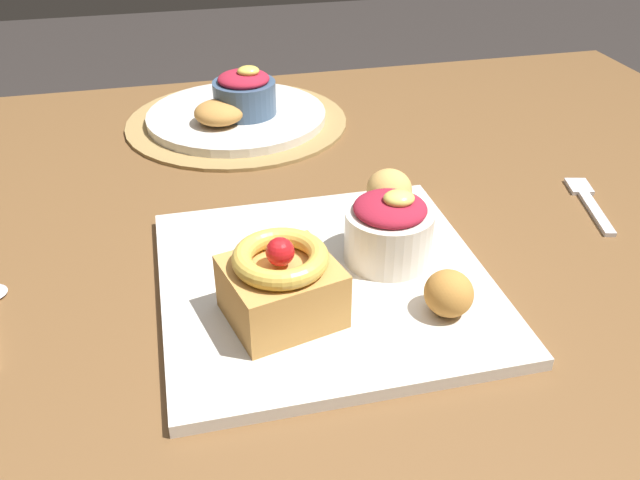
{
  "coord_description": "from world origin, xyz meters",
  "views": [
    {
      "loc": [
        -0.15,
        -0.57,
        1.11
      ],
      "look_at": [
        -0.03,
        -0.06,
        0.77
      ],
      "focal_mm": 37.68,
      "sensor_mm": 36.0,
      "label": 1
    }
  ],
  "objects_px": {
    "berry_ramekin": "(389,229)",
    "back_pastry": "(219,113)",
    "cake_slice": "(281,283)",
    "back_plate": "(237,116)",
    "front_plate": "(325,282)",
    "back_ramekin": "(245,93)",
    "fritter_middle": "(389,190)",
    "fritter_front": "(449,293)",
    "fork": "(588,201)"
  },
  "relations": [
    {
      "from": "front_plate",
      "to": "fritter_middle",
      "type": "relative_size",
      "value": 5.91
    },
    {
      "from": "back_plate",
      "to": "fork",
      "type": "bearing_deg",
      "value": -41.9
    },
    {
      "from": "back_pastry",
      "to": "fritter_middle",
      "type": "bearing_deg",
      "value": -59.78
    },
    {
      "from": "cake_slice",
      "to": "back_plate",
      "type": "height_order",
      "value": "cake_slice"
    },
    {
      "from": "back_ramekin",
      "to": "fork",
      "type": "distance_m",
      "value": 0.47
    },
    {
      "from": "berry_ramekin",
      "to": "back_pastry",
      "type": "distance_m",
      "value": 0.38
    },
    {
      "from": "cake_slice",
      "to": "fork",
      "type": "xyz_separation_m",
      "value": [
        0.38,
        0.13,
        -0.04
      ]
    },
    {
      "from": "back_pastry",
      "to": "cake_slice",
      "type": "bearing_deg",
      "value": -89.02
    },
    {
      "from": "berry_ramekin",
      "to": "fritter_front",
      "type": "height_order",
      "value": "berry_ramekin"
    },
    {
      "from": "cake_slice",
      "to": "back_plate",
      "type": "xyz_separation_m",
      "value": [
        0.02,
        0.46,
        -0.04
      ]
    },
    {
      "from": "fork",
      "to": "cake_slice",
      "type": "bearing_deg",
      "value": 123.53
    },
    {
      "from": "fritter_middle",
      "to": "cake_slice",
      "type": "bearing_deg",
      "value": -133.24
    },
    {
      "from": "front_plate",
      "to": "fritter_middle",
      "type": "height_order",
      "value": "fritter_middle"
    },
    {
      "from": "back_plate",
      "to": "back_pastry",
      "type": "bearing_deg",
      "value": -127.76
    },
    {
      "from": "back_ramekin",
      "to": "fritter_middle",
      "type": "bearing_deg",
      "value": -68.54
    },
    {
      "from": "back_ramekin",
      "to": "fritter_front",
      "type": "bearing_deg",
      "value": -77.34
    },
    {
      "from": "berry_ramekin",
      "to": "back_plate",
      "type": "bearing_deg",
      "value": 103.67
    },
    {
      "from": "back_ramekin",
      "to": "fork",
      "type": "xyz_separation_m",
      "value": [
        0.35,
        -0.31,
        -0.04
      ]
    },
    {
      "from": "back_pastry",
      "to": "fork",
      "type": "distance_m",
      "value": 0.48
    },
    {
      "from": "berry_ramekin",
      "to": "back_plate",
      "type": "relative_size",
      "value": 0.33
    },
    {
      "from": "fritter_middle",
      "to": "back_pastry",
      "type": "height_order",
      "value": "fritter_middle"
    },
    {
      "from": "back_pastry",
      "to": "fork",
      "type": "relative_size",
      "value": 0.54
    },
    {
      "from": "fritter_middle",
      "to": "back_pastry",
      "type": "relative_size",
      "value": 0.75
    },
    {
      "from": "front_plate",
      "to": "fork",
      "type": "height_order",
      "value": "front_plate"
    },
    {
      "from": "back_ramekin",
      "to": "fork",
      "type": "bearing_deg",
      "value": -42.24
    },
    {
      "from": "fritter_front",
      "to": "back_pastry",
      "type": "distance_m",
      "value": 0.47
    },
    {
      "from": "back_plate",
      "to": "back_ramekin",
      "type": "distance_m",
      "value": 0.04
    },
    {
      "from": "fritter_middle",
      "to": "fork",
      "type": "distance_m",
      "value": 0.24
    },
    {
      "from": "berry_ramekin",
      "to": "fritter_front",
      "type": "relative_size",
      "value": 1.91
    },
    {
      "from": "fork",
      "to": "berry_ramekin",
      "type": "bearing_deg",
      "value": 118.97
    },
    {
      "from": "front_plate",
      "to": "back_ramekin",
      "type": "bearing_deg",
      "value": 92.41
    },
    {
      "from": "back_pastry",
      "to": "berry_ramekin",
      "type": "bearing_deg",
      "value": -71.1
    },
    {
      "from": "fritter_front",
      "to": "fork",
      "type": "bearing_deg",
      "value": 33.75
    },
    {
      "from": "back_ramekin",
      "to": "cake_slice",
      "type": "bearing_deg",
      "value": -94.1
    },
    {
      "from": "cake_slice",
      "to": "fritter_front",
      "type": "bearing_deg",
      "value": -11.2
    },
    {
      "from": "back_plate",
      "to": "berry_ramekin",
      "type": "bearing_deg",
      "value": -76.33
    },
    {
      "from": "cake_slice",
      "to": "back_pastry",
      "type": "height_order",
      "value": "cake_slice"
    },
    {
      "from": "berry_ramekin",
      "to": "fritter_middle",
      "type": "relative_size",
      "value": 1.65
    },
    {
      "from": "cake_slice",
      "to": "berry_ramekin",
      "type": "xyz_separation_m",
      "value": [
        0.12,
        0.06,
        -0.0
      ]
    },
    {
      "from": "fritter_middle",
      "to": "fritter_front",
      "type": "bearing_deg",
      "value": -92.45
    },
    {
      "from": "fritter_middle",
      "to": "fork",
      "type": "height_order",
      "value": "fritter_middle"
    },
    {
      "from": "front_plate",
      "to": "fritter_middle",
      "type": "distance_m",
      "value": 0.15
    },
    {
      "from": "berry_ramekin",
      "to": "back_pastry",
      "type": "xyz_separation_m",
      "value": [
        -0.12,
        0.36,
        -0.01
      ]
    },
    {
      "from": "cake_slice",
      "to": "back_plate",
      "type": "relative_size",
      "value": 0.42
    },
    {
      "from": "fritter_middle",
      "to": "berry_ramekin",
      "type": "bearing_deg",
      "value": -108.88
    },
    {
      "from": "berry_ramekin",
      "to": "back_plate",
      "type": "distance_m",
      "value": 0.4
    },
    {
      "from": "back_plate",
      "to": "back_ramekin",
      "type": "bearing_deg",
      "value": -30.85
    },
    {
      "from": "fritter_front",
      "to": "back_pastry",
      "type": "xyz_separation_m",
      "value": [
        -0.15,
        0.45,
        0.0
      ]
    },
    {
      "from": "front_plate",
      "to": "back_plate",
      "type": "relative_size",
      "value": 1.19
    },
    {
      "from": "berry_ramekin",
      "to": "back_ramekin",
      "type": "xyz_separation_m",
      "value": [
        -0.08,
        0.38,
        0.0
      ]
    }
  ]
}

